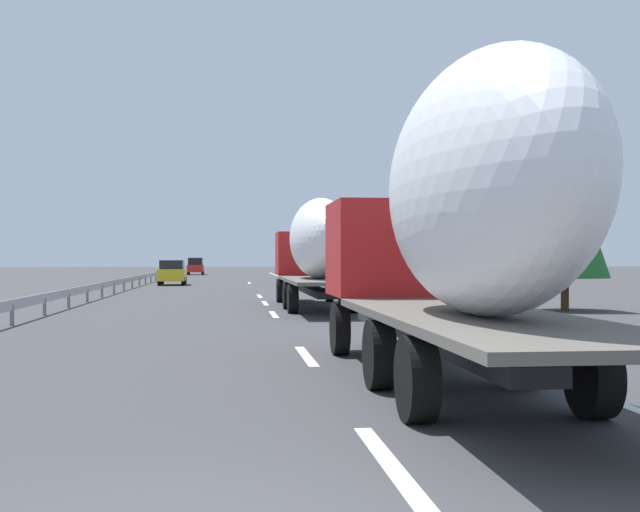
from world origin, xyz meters
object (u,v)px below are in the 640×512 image
object	(u,v)px
truck_lead	(316,247)
car_red_compact	(196,266)
car_yellow_coupe	(172,272)
road_sign	(330,253)
truck_trailing	(457,216)

from	to	relation	value
truck_lead	car_red_compact	xyz separation A→B (m)	(62.88, 7.27, -1.39)
car_yellow_coupe	road_sign	bearing A→B (deg)	-125.79
truck_lead	car_red_compact	world-z (taller)	truck_lead
truck_trailing	road_sign	bearing A→B (deg)	-4.51
truck_lead	car_yellow_coupe	size ratio (longest dim) A/B	3.25
car_red_compact	car_yellow_coupe	bearing A→B (deg)	179.71
car_yellow_coupe	road_sign	distance (m)	13.07
truck_trailing	car_red_compact	bearing A→B (deg)	5.06
car_yellow_coupe	truck_lead	bearing A→B (deg)	-164.97
road_sign	truck_lead	bearing A→B (deg)	171.24
car_red_compact	car_yellow_coupe	xyz separation A→B (m)	(-35.15, 0.18, -0.07)
truck_lead	truck_trailing	xyz separation A→B (m)	(-19.17, 0.00, 0.20)
car_yellow_coupe	road_sign	world-z (taller)	road_sign
truck_lead	car_yellow_coupe	world-z (taller)	truck_lead
truck_lead	truck_trailing	world-z (taller)	truck_trailing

